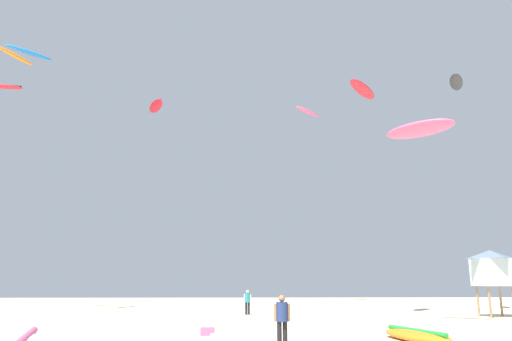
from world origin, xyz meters
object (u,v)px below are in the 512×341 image
at_px(kite_aloft_0, 15,56).
at_px(kite_aloft_7, 308,112).
at_px(kite_aloft_2, 363,90).
at_px(kite_grounded_near, 416,335).
at_px(lifeguard_tower, 492,267).
at_px(kite_aloft_3, 29,52).
at_px(kite_aloft_5, 420,129).
at_px(person_midground, 248,300).
at_px(person_foreground, 282,317).
at_px(kite_aloft_6, 456,82).
at_px(cooler_box, 218,339).
at_px(kite_aloft_1, 1,86).
at_px(gear_bag, 207,332).
at_px(kite_aloft_4, 156,106).

distance_m(kite_aloft_0, kite_aloft_7, 30.80).
bearing_deg(kite_aloft_2, kite_aloft_7, 92.52).
height_order(kite_grounded_near, lifeguard_tower, lifeguard_tower).
xyz_separation_m(kite_aloft_3, kite_aloft_7, (28.39, 8.71, -2.61)).
relative_size(kite_aloft_5, kite_aloft_7, 0.86).
bearing_deg(person_midground, kite_aloft_5, -119.31).
bearing_deg(kite_aloft_2, kite_aloft_0, 173.60).
relative_size(person_foreground, kite_aloft_6, 0.50).
xyz_separation_m(cooler_box, kite_aloft_2, (9.28, 13.10, 15.21)).
distance_m(person_foreground, kite_aloft_1, 34.55).
xyz_separation_m(lifeguard_tower, kite_aloft_0, (-33.48, 3.42, 15.98)).
bearing_deg(person_foreground, cooler_box, 51.90).
relative_size(lifeguard_tower, kite_aloft_0, 1.17).
xyz_separation_m(kite_grounded_near, gear_bag, (-7.85, 2.24, -0.06)).
bearing_deg(kite_aloft_4, kite_aloft_2, -48.10).
distance_m(person_midground, kite_aloft_1, 27.10).
height_order(kite_aloft_4, kite_aloft_6, kite_aloft_4).
height_order(cooler_box, kite_aloft_0, kite_aloft_0).
xyz_separation_m(person_midground, kite_aloft_1, (-20.61, 4.11, 17.11)).
relative_size(person_midground, kite_aloft_6, 0.47).
bearing_deg(kite_grounded_near, lifeguard_tower, 52.08).
xyz_separation_m(cooler_box, kite_aloft_0, (-16.64, 16.01, 18.87)).
bearing_deg(kite_aloft_4, kite_aloft_0, -113.23).
bearing_deg(kite_aloft_6, kite_aloft_3, 165.87).
bearing_deg(kite_aloft_6, kite_aloft_2, -161.88).
bearing_deg(kite_aloft_0, kite_grounded_near, -33.25).
bearing_deg(lifeguard_tower, kite_aloft_7, 111.74).
height_order(person_foreground, kite_aloft_1, kite_aloft_1).
distance_m(lifeguard_tower, kite_aloft_6, 14.48).
distance_m(kite_grounded_near, kite_aloft_6, 25.02).
height_order(kite_aloft_6, kite_aloft_7, kite_aloft_7).
xyz_separation_m(person_foreground, cooler_box, (-2.19, 1.34, -0.84)).
height_order(cooler_box, kite_aloft_3, kite_aloft_3).
bearing_deg(person_foreground, kite_aloft_2, -32.80).
relative_size(lifeguard_tower, kite_aloft_7, 1.01).
relative_size(person_foreground, lifeguard_tower, 0.41).
bearing_deg(person_midground, person_foreground, -161.56).
bearing_deg(kite_aloft_0, cooler_box, -43.89).
relative_size(kite_aloft_2, kite_aloft_5, 1.14).
relative_size(kite_grounded_near, kite_aloft_0, 1.12).
xyz_separation_m(person_foreground, person_midground, (-0.94, 16.84, -0.06)).
height_order(lifeguard_tower, gear_bag, lifeguard_tower).
distance_m(kite_grounded_near, kite_aloft_0, 34.24).
distance_m(kite_aloft_1, kite_aloft_6, 36.89).
relative_size(kite_aloft_1, kite_aloft_5, 1.01).
bearing_deg(kite_aloft_3, cooler_box, -51.45).
relative_size(person_foreground, kite_aloft_0, 0.48).
bearing_deg(kite_aloft_1, cooler_box, -45.36).
relative_size(kite_aloft_3, kite_aloft_6, 1.18).
xyz_separation_m(kite_grounded_near, kite_aloft_5, (3.18, 6.10, 10.03)).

